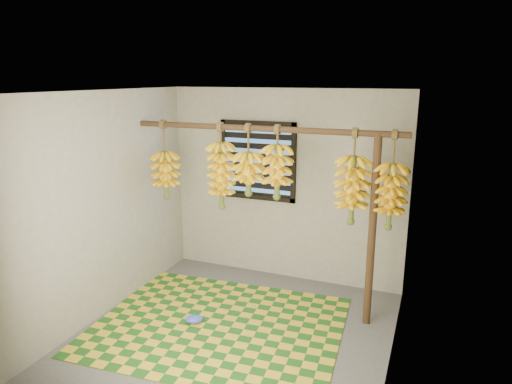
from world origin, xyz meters
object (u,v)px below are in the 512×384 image
at_px(plastic_bag, 194,319).
at_px(banana_bunch_f, 390,196).
at_px(support_post, 372,233).
at_px(banana_bunch_c, 249,174).
at_px(banana_bunch_e, 352,190).
at_px(banana_bunch_a, 166,175).
at_px(woven_mat, 218,325).
at_px(banana_bunch_b, 221,176).
at_px(banana_bunch_d, 277,172).

relative_size(plastic_bag, banana_bunch_f, 0.19).
distance_m(support_post, banana_bunch_c, 1.44).
height_order(plastic_bag, banana_bunch_e, banana_bunch_e).
relative_size(support_post, banana_bunch_a, 2.16).
bearing_deg(banana_bunch_f, woven_mat, -157.69).
bearing_deg(banana_bunch_f, banana_bunch_c, 180.00).
distance_m(banana_bunch_a, banana_bunch_e, 2.18).
bearing_deg(banana_bunch_b, woven_mat, -68.74).
distance_m(plastic_bag, banana_bunch_a, 1.69).
distance_m(banana_bunch_a, banana_bunch_f, 2.56).
relative_size(woven_mat, plastic_bag, 13.36).
xyz_separation_m(support_post, banana_bunch_a, (-2.41, 0.00, 0.41)).
height_order(support_post, banana_bunch_b, banana_bunch_b).
bearing_deg(banana_bunch_c, banana_bunch_d, -0.00).
relative_size(support_post, plastic_bag, 10.64).
bearing_deg(plastic_bag, banana_bunch_e, 25.52).
height_order(banana_bunch_c, banana_bunch_d, same).
bearing_deg(woven_mat, banana_bunch_b, 111.26).
height_order(banana_bunch_b, banana_bunch_f, same).
relative_size(banana_bunch_a, banana_bunch_d, 1.17).
height_order(woven_mat, banana_bunch_c, banana_bunch_c).
bearing_deg(banana_bunch_d, banana_bunch_a, 180.00).
bearing_deg(banana_bunch_d, banana_bunch_e, 0.00).
bearing_deg(support_post, banana_bunch_e, 180.00).
bearing_deg(plastic_bag, banana_bunch_b, 89.38).
distance_m(banana_bunch_b, banana_bunch_d, 0.66).
distance_m(woven_mat, banana_bunch_e, 1.97).
distance_m(banana_bunch_a, banana_bunch_c, 1.06).
bearing_deg(banana_bunch_c, banana_bunch_f, 0.00).
xyz_separation_m(woven_mat, banana_bunch_d, (0.41, 0.65, 1.55)).
xyz_separation_m(support_post, banana_bunch_f, (0.15, 0.00, 0.40)).
distance_m(banana_bunch_c, banana_bunch_f, 1.50).
bearing_deg(plastic_bag, banana_bunch_c, 64.28).
bearing_deg(banana_bunch_e, banana_bunch_c, 180.00).
relative_size(plastic_bag, banana_bunch_a, 0.20).
bearing_deg(plastic_bag, banana_bunch_a, 135.93).
bearing_deg(banana_bunch_a, banana_bunch_d, -0.00).
distance_m(banana_bunch_c, banana_bunch_e, 1.13).
xyz_separation_m(banana_bunch_b, banana_bunch_f, (1.83, 0.00, -0.06)).
height_order(plastic_bag, banana_bunch_b, banana_bunch_b).
xyz_separation_m(banana_bunch_d, banana_bunch_f, (1.17, 0.00, -0.15)).
relative_size(banana_bunch_d, banana_bunch_f, 0.80).
bearing_deg(woven_mat, plastic_bag, -168.67).
distance_m(woven_mat, banana_bunch_a, 1.83).
bearing_deg(banana_bunch_a, support_post, 0.00).
bearing_deg(banana_bunch_c, plastic_bag, -115.72).
xyz_separation_m(plastic_bag, banana_bunch_b, (0.01, 0.70, 1.41)).
xyz_separation_m(woven_mat, banana_bunch_b, (-0.25, 0.65, 1.45)).
relative_size(banana_bunch_a, banana_bunch_c, 1.18).
height_order(banana_bunch_b, banana_bunch_c, same).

